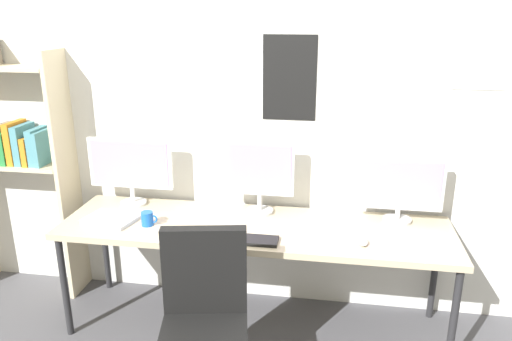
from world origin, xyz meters
name	(u,v)px	position (x,y,z in m)	size (l,w,h in m)	color
wall_back	(265,124)	(0.00, 1.02, 1.30)	(4.88, 0.11, 2.60)	silver
desk	(255,232)	(0.00, 0.60, 0.69)	(2.48, 0.68, 0.74)	tan
bookshelf	(4,138)	(-1.84, 0.83, 1.18)	(0.83, 0.28, 1.98)	beige
monitor_left	(131,167)	(-0.90, 0.81, 1.01)	(0.59, 0.18, 0.47)	silver
monitor_center	(260,173)	(0.00, 0.81, 1.02)	(0.45, 0.18, 0.49)	silver
monitor_right	(400,188)	(0.90, 0.81, 0.97)	(0.54, 0.18, 0.42)	silver
keyboard_main	(248,240)	(0.00, 0.37, 0.75)	(0.35, 0.13, 0.02)	black
computer_mouse	(363,242)	(0.67, 0.44, 0.76)	(0.06, 0.10, 0.03)	silver
laptop_closed	(111,219)	(-0.93, 0.51, 0.75)	(0.32, 0.22, 0.02)	silver
coffee_mug	(148,219)	(-0.67, 0.49, 0.79)	(0.11, 0.08, 0.09)	blue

